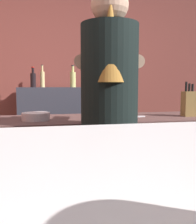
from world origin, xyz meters
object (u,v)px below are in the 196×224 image
chefs_knife (131,117)px  bottle_vinegar (42,79)px  bottle_hot_sauce (33,79)px  bottle_soy (73,79)px  mixing_bowl (36,116)px  bartender (109,110)px  knife_block (189,103)px

chefs_knife → bottle_vinegar: bottle_vinegar is taller
bottle_hot_sauce → bottle_soy: bearing=-4.6°
mixing_bowl → bottle_vinegar: bottle_vinegar is taller
bartender → bottle_hot_sauce: bartender is taller
bottle_hot_sauce → knife_block: bearing=-44.2°
bottle_soy → mixing_bowl: bearing=-108.6°
knife_block → mixing_bowl: (-1.20, 0.00, -0.08)m
bottle_soy → bottle_vinegar: 0.38m
bottle_soy → bottle_vinegar: bearing=158.4°
chefs_knife → bottle_vinegar: 1.51m
chefs_knife → bottle_hot_sauce: (-0.78, 1.21, 0.31)m
knife_block → bottle_hot_sauce: (-1.26, 1.23, 0.21)m
mixing_bowl → bottle_vinegar: size_ratio=0.74×
bottle_soy → chefs_knife: bearing=-74.6°
mixing_bowl → chefs_knife: 0.72m
bottle_hot_sauce → mixing_bowl: bearing=-87.3°
knife_block → bottle_hot_sauce: bearing=135.8°
mixing_bowl → chefs_knife: bearing=0.8°
mixing_bowl → bartender: bearing=-41.8°
bartender → knife_block: bartender is taller
bartender → bottle_soy: bearing=13.1°
mixing_bowl → bottle_hot_sauce: size_ratio=0.84×
bartender → mixing_bowl: bartender is taller
bartender → mixing_bowl: size_ratio=8.62×
mixing_bowl → bottle_hot_sauce: bottle_hot_sauce is taller
knife_block → bottle_vinegar: size_ratio=1.03×
bottle_soy → bottle_hot_sauce: bearing=175.4°
bartender → mixing_bowl: (-0.44, 0.39, -0.07)m
bartender → bottle_hot_sauce: size_ratio=7.27×
bartender → bottle_vinegar: size_ratio=6.37×
bottle_vinegar → bottle_soy: bearing=-21.6°
mixing_bowl → chefs_knife: mixing_bowl is taller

